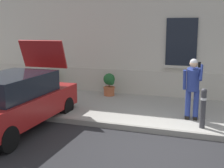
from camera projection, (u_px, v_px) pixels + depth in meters
The scene contains 9 objects.
ground_plane at pixel (159, 149), 6.58m from camera, with size 80.00×80.00×0.00m, color #232326.
sidewalk at pixel (175, 112), 9.16m from camera, with size 24.00×3.60×0.15m, color #99968E.
curb_edge at pixel (166, 132), 7.44m from camera, with size 24.00×0.12×0.15m, color gray.
building_facade at pixel (188, 0), 10.78m from camera, with size 24.00×1.52×7.50m.
hatchback_car_red at pixel (15, 100), 7.79m from camera, with size 1.83×4.08×2.34m.
bollard_near_person at pixel (203, 107), 7.42m from camera, with size 0.15×0.15×1.04m.
person_on_phone at pixel (193, 85), 7.98m from camera, with size 0.51×0.52×1.74m.
planter_olive at pixel (50, 80), 11.97m from camera, with size 0.44×0.44×0.86m.
planter_terracotta at pixel (109, 84), 11.04m from camera, with size 0.44×0.44×0.86m.
Camera 1 is at (1.01, -6.20, 2.69)m, focal length 46.55 mm.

